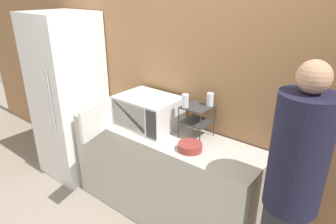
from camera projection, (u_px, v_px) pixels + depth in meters
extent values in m
cube|color=#9E7047|center=(183.00, 86.00, 2.84)|extent=(8.00, 0.06, 2.60)
cube|color=#B7B2A8|center=(162.00, 175.00, 2.94)|extent=(1.95, 0.56, 0.94)
cube|color=silver|center=(149.00, 111.00, 2.84)|extent=(0.57, 0.42, 0.29)
cube|color=#B7B2A8|center=(128.00, 116.00, 2.72)|extent=(0.41, 0.01, 0.25)
cube|color=#333338|center=(151.00, 125.00, 2.55)|extent=(0.11, 0.01, 0.26)
cube|color=silver|center=(96.00, 119.00, 2.67)|extent=(0.15, 0.43, 0.28)
cylinder|color=#333333|center=(178.00, 123.00, 2.60)|extent=(0.01, 0.01, 0.29)
cylinder|color=#333333|center=(200.00, 130.00, 2.47)|extent=(0.01, 0.01, 0.29)
cylinder|color=#333333|center=(193.00, 114.00, 2.77)|extent=(0.01, 0.01, 0.29)
cylinder|color=#333333|center=(215.00, 121.00, 2.64)|extent=(0.01, 0.01, 0.29)
cube|color=#333333|center=(197.00, 122.00, 2.62)|extent=(0.23, 0.23, 0.01)
cube|color=#333333|center=(197.00, 107.00, 2.57)|extent=(0.23, 0.23, 0.01)
cylinder|color=silver|center=(185.00, 101.00, 2.53)|extent=(0.06, 0.06, 0.11)
cylinder|color=silver|center=(210.00, 99.00, 2.56)|extent=(0.06, 0.06, 0.11)
cylinder|color=maroon|center=(190.00, 150.00, 2.45)|extent=(0.11, 0.11, 0.01)
cylinder|color=maroon|center=(190.00, 147.00, 2.44)|extent=(0.20, 0.20, 0.06)
cylinder|color=black|center=(299.00, 153.00, 1.80)|extent=(0.35, 0.35, 0.76)
sphere|color=tan|center=(314.00, 77.00, 1.62)|extent=(0.19, 0.19, 0.19)
cube|color=white|center=(69.00, 98.00, 3.51)|extent=(0.69, 0.65, 1.94)
cylinder|color=#99999E|center=(51.00, 102.00, 3.11)|extent=(0.02, 0.02, 0.68)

